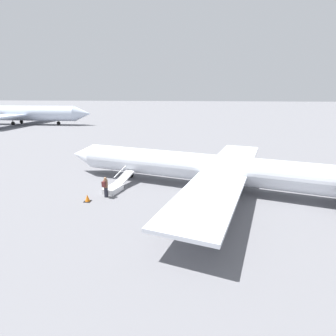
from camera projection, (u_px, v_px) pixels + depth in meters
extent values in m
plane|color=slate|center=(210.00, 188.00, 23.93)|extent=(600.00, 600.00, 0.00)
cylinder|color=silver|center=(211.00, 168.00, 23.41)|extent=(25.32, 8.60, 2.46)
cone|color=silver|center=(84.00, 155.00, 28.54)|extent=(3.21, 3.00, 2.41)
cube|color=silver|center=(207.00, 198.00, 17.13)|extent=(6.43, 11.34, 0.25)
cube|color=silver|center=(236.00, 156.00, 28.86)|extent=(6.43, 11.34, 0.25)
cylinder|color=black|center=(131.00, 175.00, 26.86)|extent=(0.63, 0.30, 0.61)
cylinder|color=#4C4C51|center=(131.00, 171.00, 26.75)|extent=(0.11, 0.11, 0.19)
cylinder|color=black|center=(237.00, 193.00, 21.93)|extent=(0.63, 0.30, 0.61)
cylinder|color=#4C4C51|center=(237.00, 188.00, 21.82)|extent=(0.11, 0.11, 0.19)
cylinder|color=black|center=(240.00, 185.00, 23.90)|extent=(0.63, 0.30, 0.61)
cylinder|color=#4C4C51|center=(241.00, 181.00, 23.80)|extent=(0.11, 0.11, 0.19)
cylinder|color=silver|center=(26.00, 113.00, 72.80)|extent=(28.86, 5.12, 4.04)
cone|color=silver|center=(83.00, 114.00, 71.14)|extent=(4.59, 4.12, 3.96)
cube|color=silver|center=(38.00, 112.00, 80.73)|extent=(6.91, 12.30, 0.40)
cube|color=silver|center=(0.00, 117.00, 65.32)|extent=(6.91, 12.30, 0.40)
cylinder|color=black|center=(59.00, 123.00, 72.58)|extent=(1.01, 0.29, 1.00)
cylinder|color=#2D2D33|center=(58.00, 121.00, 72.40)|extent=(0.18, 0.18, 0.31)
cylinder|color=black|center=(21.00, 122.00, 75.54)|extent=(1.01, 0.29, 1.00)
cylinder|color=#2D2D33|center=(21.00, 120.00, 75.36)|extent=(0.18, 0.18, 0.31)
cylinder|color=black|center=(13.00, 123.00, 72.06)|extent=(1.01, 0.29, 1.00)
cylinder|color=#2D2D33|center=(13.00, 121.00, 71.89)|extent=(0.18, 0.18, 0.31)
cube|color=silver|center=(113.00, 189.00, 22.92)|extent=(1.51, 2.01, 0.50)
cube|color=silver|center=(125.00, 177.00, 24.55)|extent=(1.42, 2.38, 0.72)
cube|color=silver|center=(120.00, 171.00, 24.58)|extent=(0.60, 2.16, 0.66)
cube|color=#23232D|center=(106.00, 192.00, 21.79)|extent=(0.26, 0.32, 0.85)
cylinder|color=brown|center=(106.00, 184.00, 21.59)|extent=(0.36, 0.36, 0.65)
sphere|color=#936B4C|center=(105.00, 178.00, 21.46)|extent=(0.24, 0.24, 0.24)
cube|color=#592323|center=(104.00, 184.00, 21.34)|extent=(0.32, 0.24, 0.44)
cube|color=black|center=(88.00, 201.00, 20.98)|extent=(0.54, 0.54, 0.03)
cone|color=orange|center=(87.00, 198.00, 20.90)|extent=(0.41, 0.41, 0.59)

